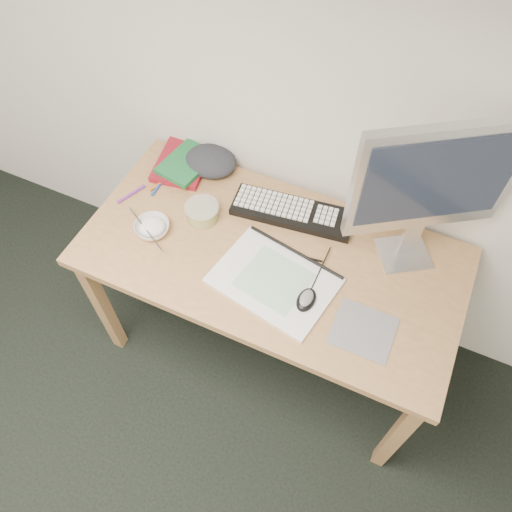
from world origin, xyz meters
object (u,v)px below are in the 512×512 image
at_px(sketchpad, 274,280).
at_px(rice_bowl, 152,228).
at_px(monitor, 433,183).
at_px(desk, 270,267).
at_px(keyboard, 292,212).

height_order(sketchpad, rice_bowl, rice_bowl).
bearing_deg(rice_bowl, sketchpad, -1.45).
height_order(sketchpad, monitor, monitor).
bearing_deg(monitor, desk, 171.24).
xyz_separation_m(desk, sketchpad, (0.06, -0.10, 0.09)).
xyz_separation_m(sketchpad, monitor, (0.38, 0.30, 0.37)).
relative_size(keyboard, rice_bowl, 3.55).
bearing_deg(keyboard, sketchpad, -86.64).
bearing_deg(sketchpad, rice_bowl, -170.90).
height_order(desk, rice_bowl, rice_bowl).
xyz_separation_m(keyboard, rice_bowl, (-0.45, -0.29, 0.01)).
bearing_deg(keyboard, monitor, -7.55).
xyz_separation_m(desk, rice_bowl, (-0.45, -0.09, 0.10)).
distance_m(desk, keyboard, 0.23).
xyz_separation_m(desk, monitor, (0.44, 0.20, 0.46)).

